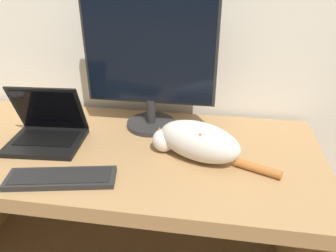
% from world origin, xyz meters
% --- Properties ---
extents(desk, '(1.68, 0.73, 0.71)m').
position_xyz_m(desk, '(0.00, 0.36, 0.58)').
color(desk, '#A37A4C').
rests_on(desk, ground_plane).
extents(monitor, '(0.56, 0.22, 0.57)m').
position_xyz_m(monitor, '(0.12, 0.58, 1.01)').
color(monitor, '#282828').
rests_on(monitor, desk).
extents(laptop, '(0.31, 0.26, 0.24)m').
position_xyz_m(laptop, '(-0.27, 0.37, 0.76)').
color(laptop, black).
rests_on(laptop, desk).
extents(external_keyboard, '(0.39, 0.18, 0.02)m').
position_xyz_m(external_keyboard, '(-0.10, 0.12, 0.72)').
color(external_keyboard, black).
rests_on(external_keyboard, desk).
extents(cat, '(0.49, 0.26, 0.15)m').
position_xyz_m(cat, '(0.35, 0.34, 0.79)').
color(cat, silver).
rests_on(cat, desk).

